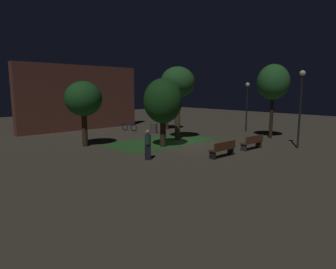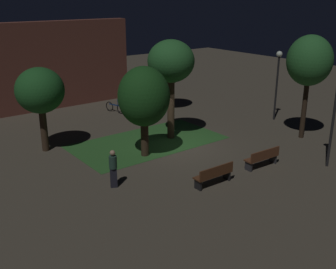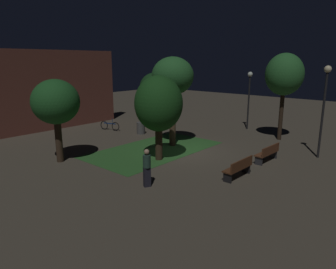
{
  "view_description": "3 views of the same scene",
  "coord_description": "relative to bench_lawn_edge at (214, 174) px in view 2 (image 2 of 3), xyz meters",
  "views": [
    {
      "loc": [
        -14.5,
        -13.65,
        3.69
      ],
      "look_at": [
        -0.69,
        1.03,
        0.58
      ],
      "focal_mm": 31.35,
      "sensor_mm": 36.0,
      "label": 1
    },
    {
      "loc": [
        -12.33,
        -15.2,
        7.47
      ],
      "look_at": [
        -0.13,
        0.67,
        0.58
      ],
      "focal_mm": 43.52,
      "sensor_mm": 36.0,
      "label": 2
    },
    {
      "loc": [
        -13.46,
        -10.54,
        5.12
      ],
      "look_at": [
        0.2,
        1.42,
        0.79
      ],
      "focal_mm": 33.49,
      "sensor_mm": 36.0,
      "label": 3
    }
  ],
  "objects": [
    {
      "name": "building_wall_backdrop",
      "position": [
        -0.3,
        15.71,
        2.44
      ],
      "size": [
        11.5,
        0.8,
        5.84
      ],
      "primitive_type": "cube",
      "color": "brown",
      "rests_on": "ground"
    },
    {
      "name": "bicycle",
      "position": [
        2.39,
        12.04,
        -0.14
      ],
      "size": [
        0.49,
        1.65,
        0.93
      ],
      "color": "black",
      "rests_on": "ground"
    },
    {
      "name": "ground_plane",
      "position": [
        1.52,
        4.25,
        -0.48
      ],
      "size": [
        60.0,
        60.0,
        0.0
      ],
      "primitive_type": "plane",
      "color": "#4C4438"
    },
    {
      "name": "trash_bin",
      "position": [
        3.1,
        9.44,
        -0.07
      ],
      "size": [
        0.58,
        0.58,
        0.83
      ],
      "primitive_type": "cylinder",
      "color": "#4C4C4C",
      "rests_on": "ground"
    },
    {
      "name": "tree_back_left",
      "position": [
        -0.4,
        4.46,
        2.45
      ],
      "size": [
        2.47,
        2.47,
        4.39
      ],
      "color": "#38281C",
      "rests_on": "ground"
    },
    {
      "name": "bench_lawn_edge",
      "position": [
        0.0,
        0.0,
        0.0
      ],
      "size": [
        1.81,
        0.52,
        0.88
      ],
      "color": "#512D19",
      "rests_on": "ground"
    },
    {
      "name": "tree_right_canopy",
      "position": [
        7.96,
        1.39,
        3.71
      ],
      "size": [
        2.36,
        2.36,
        5.55
      ],
      "color": "#2D2116",
      "rests_on": "ground"
    },
    {
      "name": "pedestrian",
      "position": [
        -3.37,
        2.37,
        0.37
      ],
      "size": [
        0.34,
        0.32,
        1.61
      ],
      "color": "black",
      "rests_on": "ground"
    },
    {
      "name": "lamp_post_plaza_east",
      "position": [
        9.51,
        4.51,
        2.45
      ],
      "size": [
        0.36,
        0.36,
        4.28
      ],
      "color": "black",
      "rests_on": "ground"
    },
    {
      "name": "tree_lawn_side",
      "position": [
        -3.99,
        8.08,
        2.57
      ],
      "size": [
        2.35,
        2.35,
        4.22
      ],
      "color": "#38281C",
      "rests_on": "ground"
    },
    {
      "name": "tree_tall_center",
      "position": [
        2.22,
        5.75,
        3.64
      ],
      "size": [
        2.46,
        2.46,
        5.32
      ],
      "color": "#423021",
      "rests_on": "ground"
    },
    {
      "name": "grass_lawn",
      "position": [
        0.79,
        5.93,
        -0.48
      ],
      "size": [
        8.0,
        4.36,
        0.01
      ],
      "primitive_type": "cube",
      "color": "#2D6028",
      "rests_on": "ground"
    },
    {
      "name": "lamp_post_near_wall",
      "position": [
        5.5,
        -1.74,
        2.78
      ],
      "size": [
        0.36,
        0.36,
        4.85
      ],
      "color": "black",
      "rests_on": "ground"
    },
    {
      "name": "bench_path_side",
      "position": [
        3.03,
        0.0,
        0.0
      ],
      "size": [
        1.82,
        0.56,
        0.88
      ],
      "color": "brown",
      "rests_on": "ground"
    },
    {
      "name": "tree_back_right",
      "position": [
        5.64,
        10.52,
        2.46
      ],
      "size": [
        2.29,
        2.29,
        4.17
      ],
      "color": "#38281C",
      "rests_on": "ground"
    }
  ]
}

